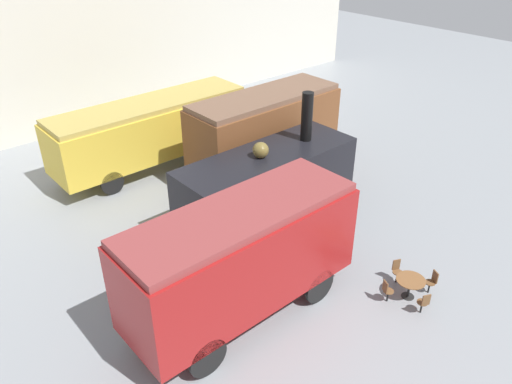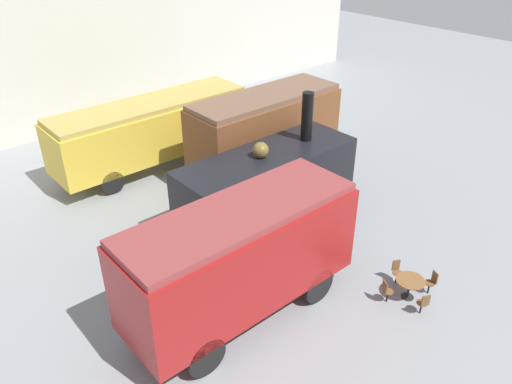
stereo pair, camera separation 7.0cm
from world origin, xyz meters
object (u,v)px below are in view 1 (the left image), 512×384
(passenger_coach_wooden, at_px, (265,127))
(cafe_chair_0, at_px, (424,302))
(passenger_coach_vintage, at_px, (151,128))
(visitor_person, at_px, (334,205))
(cafe_table_near, at_px, (410,283))
(streamlined_locomotive, at_px, (258,246))
(steam_locomotive, at_px, (268,181))

(passenger_coach_wooden, distance_m, cafe_chair_0, 11.28)
(passenger_coach_vintage, bearing_deg, visitor_person, -74.66)
(visitor_person, bearing_deg, cafe_table_near, -106.71)
(passenger_coach_vintage, xyz_separation_m, passenger_coach_wooden, (3.63, -4.35, 0.42))
(passenger_coach_vintage, relative_size, passenger_coach_wooden, 1.33)
(passenger_coach_vintage, distance_m, cafe_chair_0, 15.22)
(cafe_chair_0, bearing_deg, streamlined_locomotive, 68.54)
(cafe_table_near, height_order, visitor_person, visitor_person)
(passenger_coach_wooden, relative_size, cafe_chair_0, 8.73)
(cafe_table_near, bearing_deg, passenger_coach_wooden, 76.67)
(cafe_chair_0, bearing_deg, passenger_coach_wooden, 11.02)
(passenger_coach_wooden, xyz_separation_m, visitor_person, (-0.97, -5.35, -1.46))
(cafe_chair_0, height_order, visitor_person, visitor_person)
(passenger_coach_wooden, height_order, streamlined_locomotive, passenger_coach_wooden)
(passenger_coach_wooden, bearing_deg, passenger_coach_vintage, 129.89)
(streamlined_locomotive, bearing_deg, cafe_chair_0, -46.74)
(passenger_coach_vintage, xyz_separation_m, visitor_person, (2.66, -9.70, -1.04))
(passenger_coach_wooden, distance_m, cafe_table_near, 10.43)
(passenger_coach_wooden, xyz_separation_m, cafe_chair_0, (-2.74, -10.77, -1.95))
(streamlined_locomotive, distance_m, cafe_chair_0, 5.71)
(passenger_coach_wooden, xyz_separation_m, streamlined_locomotive, (-6.44, -6.83, -0.09))
(steam_locomotive, xyz_separation_m, cafe_chair_0, (-0.02, -7.55, -1.35))
(cafe_table_near, bearing_deg, steam_locomotive, 92.94)
(passenger_coach_wooden, height_order, cafe_table_near, passenger_coach_wooden)
(passenger_coach_vintage, distance_m, passenger_coach_wooden, 5.68)
(visitor_person, bearing_deg, streamlined_locomotive, -164.82)
(passenger_coach_wooden, relative_size, steam_locomotive, 0.98)
(streamlined_locomotive, height_order, cafe_chair_0, streamlined_locomotive)
(cafe_table_near, bearing_deg, passenger_coach_vintage, 95.06)
(steam_locomotive, height_order, cafe_chair_0, steam_locomotive)
(passenger_coach_vintage, distance_m, visitor_person, 10.11)
(steam_locomotive, bearing_deg, passenger_coach_wooden, 49.87)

